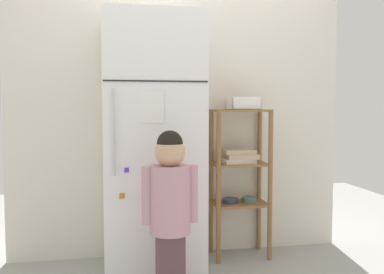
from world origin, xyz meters
TOP-DOWN VIEW (x-y plane):
  - ground_plane at (0.00, 0.00)m, footprint 6.00×6.00m
  - kitchen_wall_back at (0.00, 0.34)m, footprint 2.65×0.03m
  - refrigerator at (-0.24, 0.02)m, footprint 0.68×0.62m
  - child_standing at (-0.19, -0.52)m, footprint 0.33×0.25m
  - pantry_shelf_unit at (0.45, 0.17)m, footprint 0.44×0.29m
  - fruit_bin at (0.48, 0.19)m, footprint 0.23×0.20m

SIDE VIEW (x-z plane):
  - ground_plane at x=0.00m, z-range 0.00..0.00m
  - child_standing at x=-0.19m, z-range 0.11..1.15m
  - pantry_shelf_unit at x=0.45m, z-range 0.11..1.26m
  - refrigerator at x=-0.24m, z-range 0.00..1.81m
  - kitchen_wall_back at x=0.00m, z-range 0.00..2.31m
  - fruit_bin at x=0.48m, z-range 1.15..1.24m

